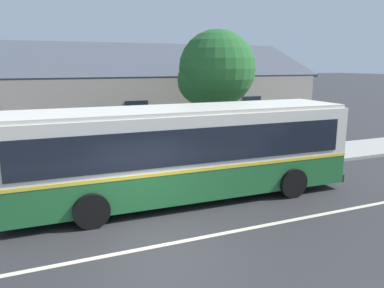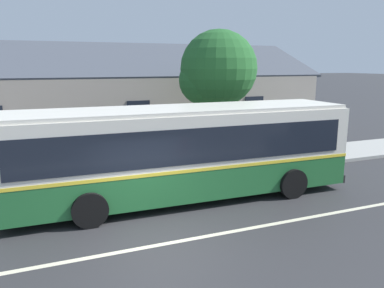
% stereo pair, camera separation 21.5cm
% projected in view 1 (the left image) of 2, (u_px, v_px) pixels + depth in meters
% --- Properties ---
extents(ground_plane, '(300.00, 300.00, 0.00)m').
position_uv_depth(ground_plane, '(162.00, 245.00, 9.25)').
color(ground_plane, '#2D2D30').
extents(sidewalk_far, '(60.00, 3.00, 0.15)m').
position_uv_depth(sidewalk_far, '(114.00, 177.00, 14.65)').
color(sidewalk_far, '#9E9E99').
rests_on(sidewalk_far, ground).
extents(lane_divider_stripe, '(60.00, 0.16, 0.01)m').
position_uv_depth(lane_divider_stripe, '(162.00, 245.00, 9.25)').
color(lane_divider_stripe, beige).
rests_on(lane_divider_stripe, ground).
extents(community_building, '(27.74, 9.60, 6.64)m').
position_uv_depth(community_building, '(60.00, 108.00, 20.88)').
color(community_building, gray).
rests_on(community_building, ground).
extents(transit_bus, '(11.37, 2.93, 3.05)m').
position_uv_depth(transit_bus, '(183.00, 150.00, 12.17)').
color(transit_bus, '#236633').
rests_on(transit_bus, ground).
extents(bench_down_street, '(1.79, 0.51, 0.94)m').
position_uv_depth(bench_down_street, '(122.00, 167.00, 14.20)').
color(bench_down_street, brown).
rests_on(bench_down_street, sidewalk_far).
extents(street_tree_primary, '(3.41, 3.35, 5.89)m').
position_uv_depth(street_tree_primary, '(214.00, 71.00, 16.32)').
color(street_tree_primary, '#4C3828').
rests_on(street_tree_primary, ground).
extents(bus_stop_sign, '(0.36, 0.07, 2.40)m').
position_uv_depth(bus_stop_sign, '(304.00, 128.00, 16.56)').
color(bus_stop_sign, gray).
rests_on(bus_stop_sign, sidewalk_far).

